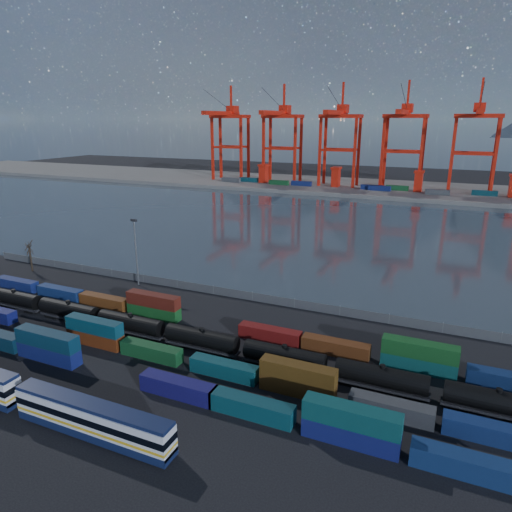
% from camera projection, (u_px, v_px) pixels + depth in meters
% --- Properties ---
extents(ground, '(700.00, 700.00, 0.00)m').
position_uv_depth(ground, '(186.00, 358.00, 78.39)').
color(ground, black).
rests_on(ground, ground).
extents(harbor_water, '(700.00, 700.00, 0.00)m').
position_uv_depth(harbor_water, '(337.00, 229.00, 170.36)').
color(harbor_water, '#2F3A44').
rests_on(harbor_water, ground).
extents(far_quay, '(700.00, 70.00, 2.00)m').
position_uv_depth(far_quay, '(382.00, 189.00, 262.04)').
color(far_quay, '#514F4C').
rests_on(far_quay, ground).
extents(distant_mountains, '(2470.00, 1100.00, 520.00)m').
position_uv_depth(distant_mountains, '(482.00, 57.00, 1391.90)').
color(distant_mountains, '#1E2630').
rests_on(distant_mountains, ground).
extents(container_row_south, '(140.21, 2.49, 5.31)m').
position_uv_depth(container_row_south, '(143.00, 373.00, 69.45)').
color(container_row_south, '#3A3B3E').
rests_on(container_row_south, ground).
extents(container_row_mid, '(140.21, 2.33, 4.96)m').
position_uv_depth(container_row_mid, '(232.00, 368.00, 71.83)').
color(container_row_mid, '#36393A').
rests_on(container_row_mid, ground).
extents(container_row_north, '(141.07, 2.41, 5.13)m').
position_uv_depth(container_row_north, '(274.00, 333.00, 83.54)').
color(container_row_north, navy).
rests_on(container_row_north, ground).
extents(tanker_string, '(122.67, 3.04, 4.36)m').
position_uv_depth(tanker_string, '(241.00, 348.00, 77.23)').
color(tanker_string, black).
rests_on(tanker_string, ground).
extents(waterfront_fence, '(160.12, 0.12, 2.20)m').
position_uv_depth(waterfront_fence, '(252.00, 297.00, 102.63)').
color(waterfront_fence, '#595B5E').
rests_on(waterfront_fence, ground).
extents(bare_tree, '(2.28, 2.35, 8.68)m').
position_uv_depth(bare_tree, '(30.00, 256.00, 121.77)').
color(bare_tree, black).
rests_on(bare_tree, ground).
extents(yard_light_mast, '(1.60, 0.40, 16.60)m').
position_uv_depth(yard_light_mast, '(136.00, 249.00, 110.09)').
color(yard_light_mast, slate).
rests_on(yard_light_mast, ground).
extents(gantry_cranes, '(197.70, 43.59, 59.03)m').
position_uv_depth(gantry_cranes, '(372.00, 125.00, 249.05)').
color(gantry_cranes, red).
rests_on(gantry_cranes, ground).
extents(quay_containers, '(172.58, 10.99, 2.60)m').
position_uv_depth(quay_containers, '(358.00, 187.00, 252.90)').
color(quay_containers, navy).
rests_on(quay_containers, far_quay).
extents(straddle_carriers, '(140.00, 7.00, 11.10)m').
position_uv_depth(straddle_carriers, '(376.00, 178.00, 252.28)').
color(straddle_carriers, red).
rests_on(straddle_carriers, far_quay).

